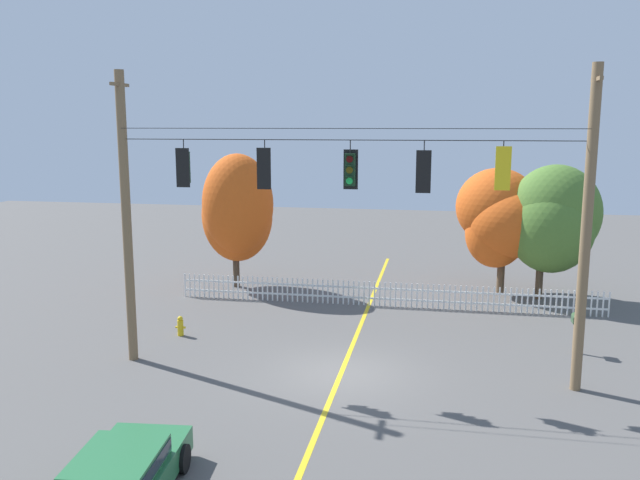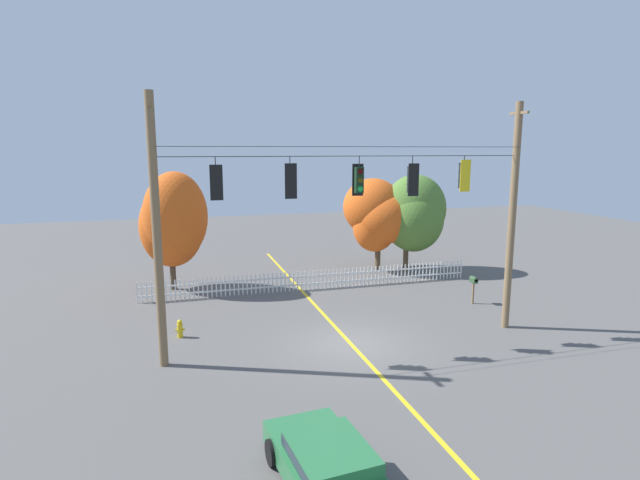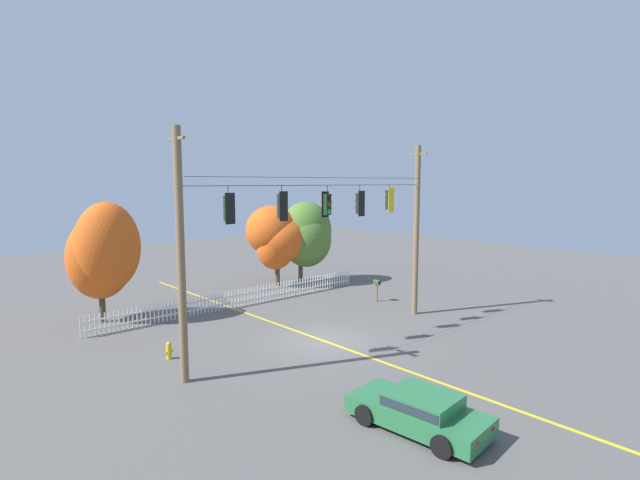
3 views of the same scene
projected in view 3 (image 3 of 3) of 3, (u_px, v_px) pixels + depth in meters
ground at (323, 341)px, 22.54m from camera, size 80.00×80.00×0.00m
lane_centerline_stripe at (323, 341)px, 22.54m from camera, size 0.16×36.00×0.01m
signal_support_span at (323, 240)px, 21.97m from camera, size 14.19×1.10×9.32m
traffic_signal_eastbound_side at (228, 208)px, 18.49m from camera, size 0.43×0.38×1.46m
traffic_signal_northbound_primary at (282, 206)px, 20.20m from camera, size 0.43×0.38×1.48m
traffic_signal_southbound_primary at (327, 204)px, 21.94m from camera, size 0.43×0.38×1.46m
traffic_signal_northbound_secondary at (360, 203)px, 23.36m from camera, size 0.43×0.38×1.50m
traffic_signal_westbound_side at (389, 200)px, 24.81m from camera, size 0.43×0.38×1.39m
white_picket_fence at (242, 297)px, 28.77m from camera, size 18.02×0.06×1.05m
autumn_maple_near_fence at (105, 251)px, 25.11m from camera, size 3.55×3.46×6.35m
autumn_maple_mid at (277, 237)px, 33.93m from camera, size 4.27×4.11×5.72m
autumn_oak_far_east at (306, 235)px, 34.78m from camera, size 3.93×3.66×5.96m
parked_car at (419, 410)px, 14.40m from camera, size 2.29×4.34×1.15m
fire_hydrant at (169, 350)px, 20.18m from camera, size 0.38×0.22×0.74m
roadside_mailbox at (377, 284)px, 29.82m from camera, size 0.25×0.44×1.37m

